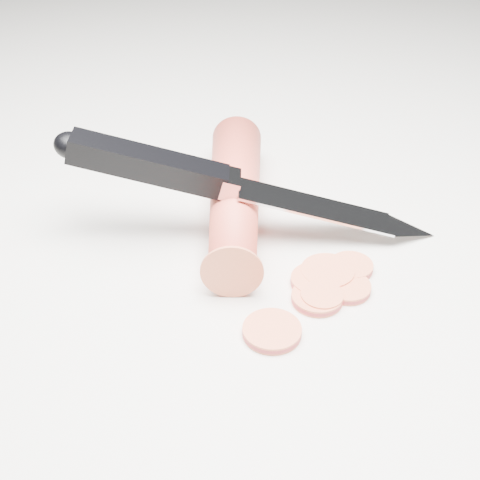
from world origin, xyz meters
name	(u,v)px	position (x,y,z in m)	size (l,w,h in m)	color
ground	(306,256)	(0.00, 0.00, 0.00)	(2.40, 2.40, 0.00)	silver
carrot	(235,196)	(-0.03, 0.07, 0.02)	(0.04, 0.04, 0.19)	red
carrot_slice_0	(327,273)	(0.00, -0.03, 0.00)	(0.04, 0.04, 0.01)	#E6653F
carrot_slice_1	(272,331)	(-0.06, -0.06, 0.00)	(0.04, 0.04, 0.01)	#E6653F
carrot_slice_2	(316,281)	(-0.01, -0.03, 0.00)	(0.04, 0.04, 0.01)	#E6653F
carrot_slice_3	(351,267)	(0.02, -0.03, 0.00)	(0.03, 0.03, 0.01)	#E6653F
carrot_slice_4	(347,287)	(0.01, -0.05, 0.00)	(0.03, 0.03, 0.01)	#E6653F
carrot_slice_5	(317,298)	(-0.02, -0.05, 0.00)	(0.04, 0.04, 0.01)	#E6653F
carrot_slice_6	(322,297)	(-0.02, -0.05, 0.00)	(0.03, 0.03, 0.01)	#E6653F
kitchen_knife	(252,184)	(-0.02, 0.05, 0.04)	(0.27, 0.16, 0.09)	#BBBDC2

